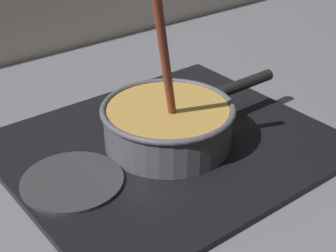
{
  "coord_description": "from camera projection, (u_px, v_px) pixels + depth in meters",
  "views": [
    {
      "loc": [
        -0.4,
        -0.38,
        0.5
      ],
      "look_at": [
        0.08,
        0.24,
        0.05
      ],
      "focal_mm": 54.53,
      "sensor_mm": 36.0,
      "label": 1
    }
  ],
  "objects": [
    {
      "name": "burner_ring",
      "position": [
        168.0,
        141.0,
        0.91
      ],
      "size": [
        0.2,
        0.2,
        0.01
      ],
      "primitive_type": "torus",
      "color": "#592D0C",
      "rests_on": "hob_plate"
    },
    {
      "name": "spare_burner",
      "position": [
        72.0,
        181.0,
        0.81
      ],
      "size": [
        0.16,
        0.16,
        0.01
      ],
      "primitive_type": "cylinder",
      "color": "#262628",
      "rests_on": "hob_plate"
    },
    {
      "name": "hob_plate",
      "position": [
        168.0,
        146.0,
        0.92
      ],
      "size": [
        0.56,
        0.48,
        0.01
      ],
      "primitive_type": "cube",
      "color": "black",
      "rests_on": "ground"
    },
    {
      "name": "ground",
      "position": [
        227.0,
        247.0,
        0.73
      ],
      "size": [
        2.4,
        1.6,
        0.04
      ],
      "primitive_type": "cube",
      "color": "#4C4C51"
    },
    {
      "name": "cooking_pan",
      "position": [
        169.0,
        123.0,
        0.9
      ],
      "size": [
        0.38,
        0.24,
        0.31
      ],
      "color": "#38383D",
      "rests_on": "hob_plate"
    }
  ]
}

